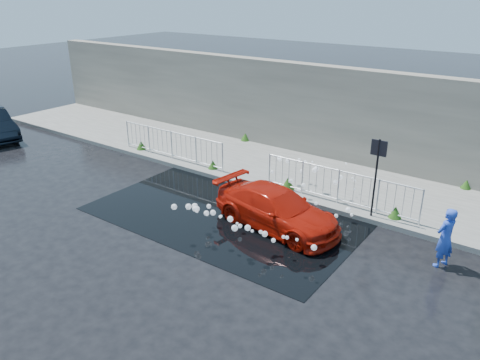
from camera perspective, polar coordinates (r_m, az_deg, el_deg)
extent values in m
plane|color=black|center=(13.85, -5.72, -5.02)|extent=(90.00, 90.00, 0.00)
cube|color=#5E5E5A|center=(17.51, 5.09, 1.34)|extent=(30.00, 4.00, 0.15)
cube|color=#5E5E5A|center=(15.95, 1.38, -0.75)|extent=(30.00, 0.25, 0.16)
cube|color=#686257|center=(18.81, 8.79, 8.49)|extent=(30.00, 0.60, 3.50)
cube|color=black|center=(14.24, -1.55, -4.06)|extent=(8.00, 5.00, 0.01)
cylinder|color=black|center=(13.84, 16.14, -0.16)|extent=(0.06, 0.06, 2.50)
cube|color=black|center=(13.50, 16.59, 3.76)|extent=(0.45, 0.04, 0.45)
cylinder|color=silver|center=(20.13, -13.51, 5.51)|extent=(0.05, 0.05, 1.10)
cylinder|color=silver|center=(16.81, -2.14, 2.76)|extent=(0.05, 0.05, 1.10)
cylinder|color=silver|center=(18.22, -8.42, 5.83)|extent=(5.00, 0.04, 0.04)
cylinder|color=silver|center=(18.51, -8.26, 3.01)|extent=(5.00, 0.04, 0.04)
cylinder|color=silver|center=(15.73, 3.62, 1.32)|extent=(0.05, 0.05, 1.10)
cylinder|color=silver|center=(13.95, 21.23, -3.12)|extent=(0.05, 0.05, 1.10)
cylinder|color=silver|center=(14.46, 12.05, 1.11)|extent=(5.00, 0.04, 0.04)
cylinder|color=silver|center=(14.83, 11.76, -2.30)|extent=(5.00, 0.04, 0.04)
cone|color=#204612|center=(19.76, -11.96, 4.20)|extent=(0.40, 0.40, 0.36)
cone|color=#204612|center=(17.27, -3.33, 1.92)|extent=(0.36, 0.36, 0.32)
cone|color=#204612|center=(15.57, 5.86, -0.37)|extent=(0.44, 0.44, 0.41)
cone|color=#204612|center=(14.31, 18.41, -3.73)|extent=(0.38, 0.38, 0.36)
cone|color=#204612|center=(20.48, 0.66, 5.30)|extent=(0.42, 0.42, 0.33)
cone|color=#204612|center=(17.26, 25.87, -0.46)|extent=(0.34, 0.34, 0.30)
sphere|color=white|center=(14.69, 13.83, -0.09)|extent=(0.09, 0.09, 0.09)
sphere|color=white|center=(15.41, 12.80, 1.96)|extent=(0.07, 0.07, 0.07)
sphere|color=white|center=(13.87, 9.25, -3.84)|extent=(0.18, 0.18, 0.18)
sphere|color=white|center=(14.43, 6.35, -2.11)|extent=(0.09, 0.09, 0.09)
sphere|color=white|center=(14.92, 12.19, 0.35)|extent=(0.14, 0.14, 0.14)
sphere|color=white|center=(15.23, 9.30, 1.37)|extent=(0.17, 0.17, 0.17)
sphere|color=white|center=(15.27, 9.07, 1.20)|extent=(0.17, 0.17, 0.17)
sphere|color=white|center=(13.63, 13.46, -4.15)|extent=(0.09, 0.09, 0.09)
sphere|color=white|center=(13.91, 13.06, -3.56)|extent=(0.17, 0.17, 0.17)
sphere|color=white|center=(15.80, 8.82, 2.19)|extent=(0.08, 0.08, 0.08)
sphere|color=white|center=(15.05, 2.15, -1.32)|extent=(0.14, 0.14, 0.14)
sphere|color=white|center=(15.35, 7.54, 1.09)|extent=(0.13, 0.13, 0.13)
sphere|color=white|center=(15.01, 6.23, -0.13)|extent=(0.15, 0.15, 0.15)
sphere|color=white|center=(15.60, 3.94, 1.00)|extent=(0.12, 0.12, 0.12)
sphere|color=white|center=(14.96, 13.56, 0.23)|extent=(0.07, 0.07, 0.07)
sphere|color=white|center=(15.95, 7.24, 2.46)|extent=(0.12, 0.12, 0.12)
sphere|color=white|center=(14.85, 3.28, -1.15)|extent=(0.11, 0.11, 0.11)
sphere|color=white|center=(15.33, 11.75, 1.26)|extent=(0.06, 0.06, 0.06)
sphere|color=white|center=(14.47, 8.66, -1.31)|extent=(0.07, 0.07, 0.07)
sphere|color=white|center=(14.81, 7.76, -0.64)|extent=(0.14, 0.14, 0.14)
sphere|color=white|center=(15.86, 7.95, 2.19)|extent=(0.12, 0.12, 0.12)
sphere|color=white|center=(13.92, 12.96, -3.43)|extent=(0.07, 0.07, 0.07)
sphere|color=white|center=(14.87, 4.60, -1.33)|extent=(0.10, 0.10, 0.10)
sphere|color=white|center=(15.19, 12.73, 0.87)|extent=(0.06, 0.06, 0.06)
sphere|color=white|center=(15.77, 5.85, 2.30)|extent=(0.15, 0.15, 0.15)
sphere|color=white|center=(14.54, 4.93, -2.56)|extent=(0.12, 0.12, 0.12)
sphere|color=white|center=(13.58, 11.63, -4.31)|extent=(0.12, 0.12, 0.12)
sphere|color=white|center=(16.25, 4.86, 2.69)|extent=(0.17, 0.17, 0.17)
sphere|color=white|center=(14.48, 13.79, -1.11)|extent=(0.07, 0.07, 0.07)
sphere|color=white|center=(14.12, 9.25, -2.84)|extent=(0.11, 0.11, 0.11)
sphere|color=white|center=(14.70, 11.55, -0.27)|extent=(0.16, 0.16, 0.16)
sphere|color=white|center=(16.16, 4.87, 2.51)|extent=(0.15, 0.15, 0.15)
sphere|color=white|center=(15.84, 5.75, 2.50)|extent=(0.06, 0.06, 0.06)
sphere|color=white|center=(14.60, 3.69, -1.82)|extent=(0.18, 0.18, 0.18)
sphere|color=white|center=(14.38, 7.17, -1.25)|extent=(0.11, 0.11, 0.11)
sphere|color=white|center=(13.14, -4.11, -4.06)|extent=(0.15, 0.15, 0.15)
sphere|color=white|center=(12.81, -5.25, -3.54)|extent=(0.15, 0.15, 0.15)
sphere|color=white|center=(11.07, 5.75, -6.99)|extent=(0.09, 0.09, 0.09)
sphere|color=white|center=(11.70, -0.35, -5.32)|extent=(0.07, 0.07, 0.07)
sphere|color=white|center=(11.58, -0.65, -5.88)|extent=(0.17, 0.17, 0.17)
sphere|color=white|center=(11.80, 5.33, -6.92)|extent=(0.09, 0.09, 0.09)
sphere|color=white|center=(11.40, 0.95, -5.85)|extent=(0.15, 0.15, 0.15)
sphere|color=white|center=(11.85, 2.54, -6.34)|extent=(0.10, 0.10, 0.10)
sphere|color=white|center=(12.33, -6.30, -3.25)|extent=(0.16, 0.16, 0.16)
sphere|color=white|center=(11.70, 9.00, -8.13)|extent=(0.15, 0.15, 0.15)
sphere|color=white|center=(11.87, -2.34, -4.45)|extent=(0.08, 0.08, 0.08)
sphere|color=white|center=(11.94, 3.03, -6.59)|extent=(0.16, 0.16, 0.16)
sphere|color=white|center=(12.96, -5.54, -3.19)|extent=(0.17, 0.17, 0.17)
sphere|color=white|center=(11.99, 4.10, -7.36)|extent=(0.12, 0.12, 0.12)
sphere|color=white|center=(12.11, -3.31, -4.00)|extent=(0.15, 0.15, 0.15)
sphere|color=white|center=(11.58, 1.50, -6.23)|extent=(0.08, 0.08, 0.08)
sphere|color=white|center=(12.42, -8.04, -3.26)|extent=(0.16, 0.16, 0.16)
sphere|color=white|center=(11.90, -2.42, -4.49)|extent=(0.08, 0.08, 0.08)
sphere|color=white|center=(11.69, -1.20, -4.78)|extent=(0.15, 0.15, 0.15)
sphere|color=white|center=(13.33, -4.02, -4.20)|extent=(0.10, 0.10, 0.10)
sphere|color=white|center=(12.33, -5.30, -3.78)|extent=(0.10, 0.10, 0.10)
sphere|color=white|center=(13.28, -3.82, -3.22)|extent=(0.13, 0.13, 0.13)
sphere|color=white|center=(12.21, -5.49, -3.51)|extent=(0.16, 0.16, 0.16)
sphere|color=white|center=(10.91, 6.95, -7.22)|extent=(0.08, 0.08, 0.08)
sphere|color=white|center=(13.05, 0.00, -5.63)|extent=(0.13, 0.13, 0.13)
imported|color=#AB1306|center=(13.27, 4.50, -3.53)|extent=(4.07, 2.11, 1.13)
imported|color=blue|center=(12.37, 23.73, -6.46)|extent=(0.59, 0.67, 1.56)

